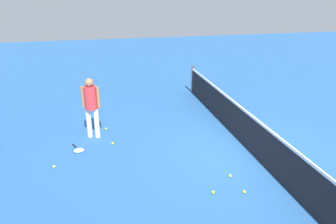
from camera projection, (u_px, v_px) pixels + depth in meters
name	position (u px, v px, depth m)	size (l,w,h in m)	color
ground_plane	(248.00, 150.00, 8.31)	(40.00, 40.00, 0.00)	#265693
court_net	(250.00, 132.00, 8.13)	(10.09, 0.09, 1.07)	#4C4C51
player_near_side	(91.00, 103.00, 8.67)	(0.43, 0.52, 1.70)	white
tennis_racket_near_player	(79.00, 150.00, 8.28)	(0.60, 0.42, 0.03)	blue
tennis_ball_near_player	(244.00, 192.00, 6.55)	(0.07, 0.07, 0.07)	#C6E033
tennis_ball_by_net	(213.00, 192.00, 6.54)	(0.07, 0.07, 0.07)	#C6E033
tennis_ball_midcourt	(113.00, 143.00, 8.57)	(0.07, 0.07, 0.07)	#C6E033
tennis_ball_baseline	(230.00, 176.00, 7.11)	(0.07, 0.07, 0.07)	#C6E033
tennis_ball_stray_left	(54.00, 167.00, 7.47)	(0.07, 0.07, 0.07)	#C6E033
tennis_ball_stray_right	(106.00, 129.00, 9.46)	(0.07, 0.07, 0.07)	#C6E033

